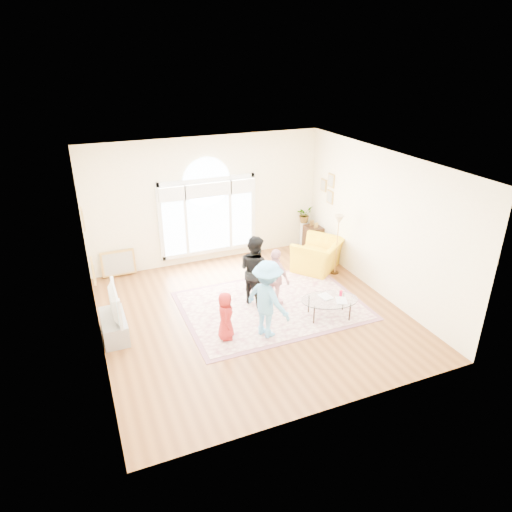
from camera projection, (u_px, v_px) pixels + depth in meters
name	position (u px, v px, depth m)	size (l,w,h in m)	color
ground	(253.00, 314.00, 9.54)	(6.00, 6.00, 0.00)	brown
room_shell	(210.00, 204.00, 11.27)	(6.00, 6.00, 6.00)	#FFF4C6
area_rug	(272.00, 305.00, 9.86)	(3.60, 2.60, 0.02)	beige
rug_border	(272.00, 306.00, 9.86)	(3.80, 2.80, 0.01)	#845361
tv_console	(114.00, 327.00, 8.74)	(0.45, 1.00, 0.42)	#92959A
television	(111.00, 303.00, 8.53)	(0.17, 1.06, 0.61)	black
coffee_table	(330.00, 300.00, 9.29)	(1.32, 1.02, 0.54)	silver
armchair	(318.00, 255.00, 11.36)	(1.18, 1.03, 0.76)	yellow
side_cabinet	(313.00, 239.00, 12.42)	(0.40, 0.50, 0.70)	black
floor_lamp	(339.00, 224.00, 10.78)	(0.26, 0.26, 1.51)	black
plant_pedestal	(303.00, 234.00, 12.73)	(0.20, 0.20, 0.70)	white
potted_plant	(304.00, 214.00, 12.49)	(0.41, 0.36, 0.46)	#33722D
leaning_picture	(120.00, 276.00, 11.16)	(0.80, 0.05, 0.62)	tan
child_red	(226.00, 316.00, 8.55)	(0.47, 0.31, 0.97)	maroon
child_black	(255.00, 270.00, 9.67)	(0.75, 0.58, 1.54)	black
child_pink	(276.00, 278.00, 9.62)	(0.76, 0.31, 1.29)	#E5A1A5
child_blue	(267.00, 299.00, 8.54)	(1.00, 0.58, 1.55)	#5FAEE9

